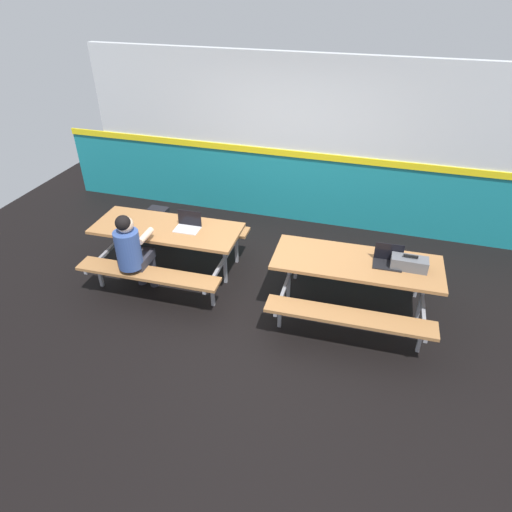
{
  "coord_description": "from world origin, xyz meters",
  "views": [
    {
      "loc": [
        1.34,
        -4.35,
        3.6
      ],
      "look_at": [
        0.0,
        0.13,
        0.55
      ],
      "focal_mm": 31.36,
      "sensor_mm": 36.0,
      "label": 1
    }
  ],
  "objects": [
    {
      "name": "student_nearer",
      "position": [
        -1.42,
        -0.38,
        0.71
      ],
      "size": [
        0.37,
        0.53,
        1.21
      ],
      "color": "#2D2D38",
      "rests_on": "ground"
    },
    {
      "name": "backpack_dark",
      "position": [
        -1.89,
        1.16,
        0.22
      ],
      "size": [
        0.3,
        0.22,
        0.44
      ],
      "color": "black",
      "rests_on": "ground"
    },
    {
      "name": "ground_plane",
      "position": [
        0.0,
        0.0,
        -0.01
      ],
      "size": [
        10.0,
        10.0,
        0.02
      ],
      "primitive_type": "cube",
      "color": "black"
    },
    {
      "name": "laptop_silver",
      "position": [
        -0.95,
        0.22,
        0.79
      ],
      "size": [
        0.33,
        0.23,
        0.22
      ],
      "color": "silver",
      "rests_on": "picnic_table_left"
    },
    {
      "name": "picnic_table_left",
      "position": [
        -1.23,
        0.18,
        0.58
      ],
      "size": [
        1.95,
        1.6,
        0.74
      ],
      "color": "#9E6B3D",
      "rests_on": "ground"
    },
    {
      "name": "picnic_table_right",
      "position": [
        1.23,
        0.08,
        0.58
      ],
      "size": [
        1.95,
        1.6,
        0.74
      ],
      "color": "#9E6B3D",
      "rests_on": "ground"
    },
    {
      "name": "laptop_dark",
      "position": [
        1.57,
        0.13,
        0.79
      ],
      "size": [
        0.33,
        0.23,
        0.22
      ],
      "color": "black",
      "rests_on": "picnic_table_right"
    },
    {
      "name": "toolbox_grey",
      "position": [
        1.8,
        0.1,
        0.81
      ],
      "size": [
        0.4,
        0.18,
        0.18
      ],
      "color": "#595B60",
      "rests_on": "picnic_table_right"
    },
    {
      "name": "accent_backdrop",
      "position": [
        0.0,
        2.26,
        1.25
      ],
      "size": [
        8.0,
        0.14,
        2.6
      ],
      "color": "teal",
      "rests_on": "ground"
    }
  ]
}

